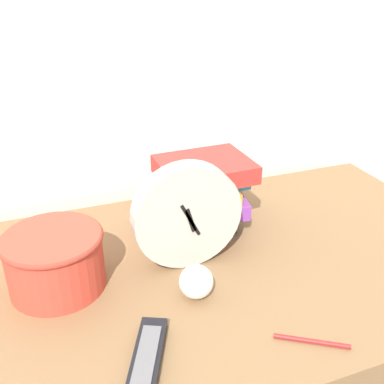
{
  "coord_description": "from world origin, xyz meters",
  "views": [
    {
      "loc": [
        -0.22,
        -0.37,
        1.29
      ],
      "look_at": [
        0.08,
        0.43,
        0.85
      ],
      "focal_mm": 42.0,
      "sensor_mm": 36.0,
      "label": 1
    }
  ],
  "objects_px": {
    "basket": "(55,259)",
    "tv_remote": "(146,363)",
    "pen": "(312,341)",
    "desk_clock": "(187,216)",
    "book_stack": "(198,192)",
    "crumpled_paper_ball": "(196,282)"
  },
  "relations": [
    {
      "from": "desk_clock",
      "to": "book_stack",
      "type": "relative_size",
      "value": 0.95
    },
    {
      "from": "basket",
      "to": "tv_remote",
      "type": "xyz_separation_m",
      "value": [
        0.11,
        -0.25,
        -0.05
      ]
    },
    {
      "from": "basket",
      "to": "desk_clock",
      "type": "bearing_deg",
      "value": -3.2
    },
    {
      "from": "book_stack",
      "to": "crumpled_paper_ball",
      "type": "bearing_deg",
      "value": -112.08
    },
    {
      "from": "pen",
      "to": "tv_remote",
      "type": "bearing_deg",
      "value": 170.37
    },
    {
      "from": "desk_clock",
      "to": "crumpled_paper_ball",
      "type": "xyz_separation_m",
      "value": [
        -0.02,
        -0.11,
        -0.08
      ]
    },
    {
      "from": "basket",
      "to": "tv_remote",
      "type": "bearing_deg",
      "value": -67.43
    },
    {
      "from": "book_stack",
      "to": "pen",
      "type": "relative_size",
      "value": 2.16
    },
    {
      "from": "book_stack",
      "to": "basket",
      "type": "distance_m",
      "value": 0.36
    },
    {
      "from": "desk_clock",
      "to": "basket",
      "type": "relative_size",
      "value": 1.18
    },
    {
      "from": "desk_clock",
      "to": "pen",
      "type": "distance_m",
      "value": 0.32
    },
    {
      "from": "book_stack",
      "to": "tv_remote",
      "type": "height_order",
      "value": "book_stack"
    },
    {
      "from": "tv_remote",
      "to": "crumpled_paper_ball",
      "type": "bearing_deg",
      "value": 44.84
    },
    {
      "from": "pen",
      "to": "desk_clock",
      "type": "bearing_deg",
      "value": 111.82
    },
    {
      "from": "crumpled_paper_ball",
      "to": "pen",
      "type": "height_order",
      "value": "crumpled_paper_ball"
    },
    {
      "from": "tv_remote",
      "to": "crumpled_paper_ball",
      "type": "height_order",
      "value": "crumpled_paper_ball"
    },
    {
      "from": "book_stack",
      "to": "basket",
      "type": "xyz_separation_m",
      "value": [
        -0.34,
        -0.12,
        -0.02
      ]
    },
    {
      "from": "desk_clock",
      "to": "basket",
      "type": "height_order",
      "value": "desk_clock"
    },
    {
      "from": "basket",
      "to": "crumpled_paper_ball",
      "type": "distance_m",
      "value": 0.27
    },
    {
      "from": "desk_clock",
      "to": "pen",
      "type": "relative_size",
      "value": 2.05
    },
    {
      "from": "basket",
      "to": "pen",
      "type": "distance_m",
      "value": 0.48
    },
    {
      "from": "pen",
      "to": "crumpled_paper_ball",
      "type": "bearing_deg",
      "value": 127.19
    }
  ]
}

